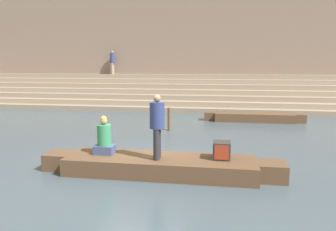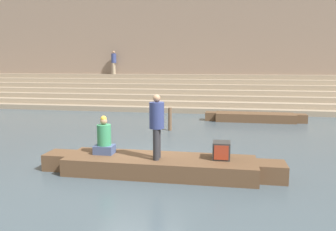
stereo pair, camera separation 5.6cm
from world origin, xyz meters
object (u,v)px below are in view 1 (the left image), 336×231
(person_on_steps, at_px, (113,61))
(person_standing, at_px, (157,123))
(rowboat_main, at_px, (160,165))
(person_rowing, at_px, (104,139))
(tv_set, at_px, (222,150))
(moored_boat_shore, at_px, (254,117))
(mooring_post, at_px, (169,119))

(person_on_steps, bearing_deg, person_standing, -108.54)
(person_standing, bearing_deg, rowboat_main, 86.92)
(person_rowing, bearing_deg, person_standing, -10.22)
(person_rowing, relative_size, tv_set, 2.18)
(moored_boat_shore, height_order, person_on_steps, person_on_steps)
(rowboat_main, xyz_separation_m, moored_boat_shore, (3.07, 8.58, -0.01))
(tv_set, relative_size, person_on_steps, 0.28)
(moored_boat_shore, relative_size, mooring_post, 4.96)
(moored_boat_shore, distance_m, mooring_post, 4.80)
(tv_set, bearing_deg, person_rowing, 175.30)
(rowboat_main, bearing_deg, tv_set, 6.04)
(rowboat_main, relative_size, tv_set, 13.25)
(person_rowing, bearing_deg, moored_boat_shore, 60.87)
(person_rowing, distance_m, moored_boat_shore, 9.65)
(mooring_post, distance_m, person_on_steps, 11.38)
(rowboat_main, bearing_deg, person_on_steps, 113.90)
(tv_set, relative_size, mooring_post, 0.48)
(rowboat_main, xyz_separation_m, mooring_post, (-0.69, 5.61, 0.26))
(person_rowing, distance_m, tv_set, 3.07)
(person_standing, height_order, person_on_steps, person_on_steps)
(person_rowing, xyz_separation_m, tv_set, (3.07, 0.03, -0.18))
(person_rowing, bearing_deg, tv_set, -0.05)
(person_standing, distance_m, person_rowing, 1.59)
(moored_boat_shore, bearing_deg, tv_set, -104.14)
(moored_boat_shore, xyz_separation_m, mooring_post, (-3.76, -2.97, 0.27))
(person_rowing, relative_size, person_on_steps, 0.61)
(tv_set, height_order, person_on_steps, person_on_steps)
(person_rowing, xyz_separation_m, person_on_steps, (-4.91, 14.98, 2.24))
(person_rowing, distance_m, person_on_steps, 15.92)
(tv_set, xyz_separation_m, moored_boat_shore, (1.52, 8.43, -0.43))
(rowboat_main, height_order, moored_boat_shore, rowboat_main)
(moored_boat_shore, xyz_separation_m, person_on_steps, (-9.50, 6.51, 2.85))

